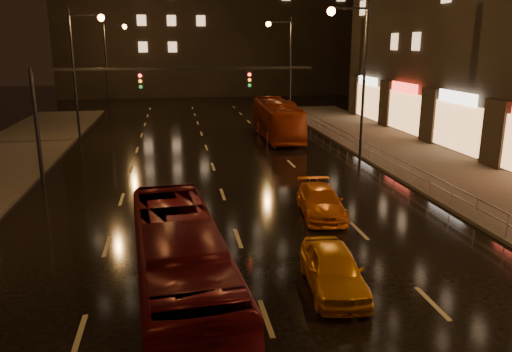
# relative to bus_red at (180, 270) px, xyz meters

# --- Properties ---
(ground) EXTENTS (140.00, 140.00, 0.00)m
(ground) POSITION_rel_bus_red_xyz_m (2.30, 15.36, -1.36)
(ground) COLOR black
(ground) RESTS_ON ground
(sidewalk_right) EXTENTS (7.00, 70.00, 0.15)m
(sidewalk_right) POSITION_rel_bus_red_xyz_m (15.80, 10.36, -1.28)
(sidewalk_right) COLOR #38332D
(sidewalk_right) RESTS_ON ground
(traffic_signal) EXTENTS (15.31, 0.32, 6.20)m
(traffic_signal) POSITION_rel_bus_red_xyz_m (-2.76, 15.36, 3.38)
(traffic_signal) COLOR black
(traffic_signal) RESTS_ON ground
(railing_right) EXTENTS (0.05, 56.00, 1.00)m
(railing_right) POSITION_rel_bus_red_xyz_m (12.50, 13.36, -0.46)
(railing_right) COLOR #99999E
(railing_right) RESTS_ON sidewalk_right
(bus_red) EXTENTS (3.12, 9.91, 2.72)m
(bus_red) POSITION_rel_bus_red_xyz_m (0.00, 0.00, 0.00)
(bus_red) COLOR #510B11
(bus_red) RESTS_ON ground
(bus_curb) EXTENTS (2.88, 10.89, 3.01)m
(bus_curb) POSITION_rel_bus_red_xyz_m (8.30, 26.59, 0.15)
(bus_curb) COLOR maroon
(bus_curb) RESTS_ON ground
(taxi_near) EXTENTS (1.98, 4.19, 1.38)m
(taxi_near) POSITION_rel_bus_red_xyz_m (4.66, 0.68, -0.67)
(taxi_near) COLOR orange
(taxi_near) RESTS_ON ground
(taxi_far) EXTENTS (2.23, 4.53, 1.27)m
(taxi_far) POSITION_rel_bus_red_xyz_m (6.30, 7.50, -0.72)
(taxi_far) COLOR orange
(taxi_far) RESTS_ON ground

